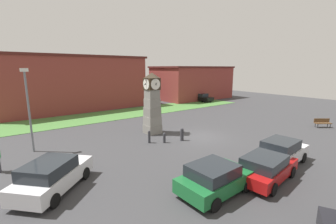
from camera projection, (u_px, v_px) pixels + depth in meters
ground_plane at (201, 137)px, 20.13m from camera, size 74.31×74.31×0.00m
clock_tower at (152, 105)px, 20.66m from camera, size 1.62×1.60×5.64m
bollard_near_tower at (149, 137)px, 18.33m from camera, size 0.21×0.21×1.05m
bollard_mid_row at (164, 138)px, 18.39m from camera, size 0.22×0.22×0.84m
bollard_far_row at (182, 134)px, 18.94m from camera, size 0.29×0.29×1.10m
car_navy_sedan at (215, 178)px, 10.92m from camera, size 4.01×2.23×1.53m
car_near_tower at (266, 167)px, 12.20m from camera, size 4.45×2.41×1.43m
car_by_building at (281, 152)px, 14.30m from camera, size 4.16×2.16×1.61m
car_far_lot at (202, 97)px, 40.98m from camera, size 2.27×4.19×1.48m
car_silver_hatch at (53, 175)px, 11.12m from camera, size 4.42×4.35×1.63m
bench at (322, 122)px, 23.18m from camera, size 1.60×1.38×0.90m
street_lamp_near_road at (28, 104)px, 15.88m from camera, size 0.50×0.24×6.03m
warehouse_blue_far at (73, 83)px, 33.08m from camera, size 20.77×9.38×7.79m
storefront_low_left at (192, 82)px, 45.17m from camera, size 15.10×9.42×6.34m
grass_verge_far at (106, 116)px, 28.80m from camera, size 44.59×6.34×0.04m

